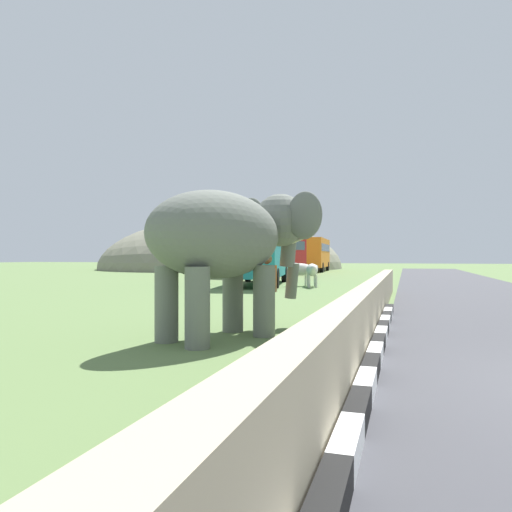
{
  "coord_description": "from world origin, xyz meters",
  "views": [
    {
      "loc": [
        -6.31,
        2.86,
        1.59
      ],
      "look_at": [
        2.77,
        5.72,
        1.6
      ],
      "focal_mm": 33.32,
      "sensor_mm": 36.0,
      "label": 1
    }
  ],
  "objects_px": {
    "elephant": "(231,238)",
    "cow_mid": "(301,270)",
    "bus_teal": "(260,248)",
    "bus_red": "(267,251)",
    "person_handler": "(267,287)",
    "bus_orange": "(314,252)",
    "cow_near": "(312,270)"
  },
  "relations": [
    {
      "from": "bus_teal",
      "to": "person_handler",
      "type": "bearing_deg",
      "value": -162.5
    },
    {
      "from": "bus_red",
      "to": "bus_orange",
      "type": "height_order",
      "value": "same"
    },
    {
      "from": "bus_teal",
      "to": "cow_mid",
      "type": "xyz_separation_m",
      "value": [
        -0.67,
        -2.5,
        -1.21
      ]
    },
    {
      "from": "person_handler",
      "to": "bus_red",
      "type": "xyz_separation_m",
      "value": [
        26.86,
        7.82,
        1.16
      ]
    },
    {
      "from": "bus_teal",
      "to": "elephant",
      "type": "bearing_deg",
      "value": -164.92
    },
    {
      "from": "elephant",
      "to": "person_handler",
      "type": "distance_m",
      "value": 1.66
    },
    {
      "from": "bus_teal",
      "to": "bus_orange",
      "type": "bearing_deg",
      "value": 3.43
    },
    {
      "from": "elephant",
      "to": "person_handler",
      "type": "relative_size",
      "value": 2.42
    },
    {
      "from": "bus_orange",
      "to": "person_handler",
      "type": "bearing_deg",
      "value": -170.91
    },
    {
      "from": "cow_mid",
      "to": "elephant",
      "type": "bearing_deg",
      "value": -172.75
    },
    {
      "from": "elephant",
      "to": "cow_mid",
      "type": "xyz_separation_m",
      "value": [
        16.33,
        2.08,
        -1.08
      ]
    },
    {
      "from": "elephant",
      "to": "bus_red",
      "type": "relative_size",
      "value": 0.41
    },
    {
      "from": "elephant",
      "to": "cow_mid",
      "type": "height_order",
      "value": "elephant"
    },
    {
      "from": "person_handler",
      "to": "bus_teal",
      "type": "relative_size",
      "value": 0.17
    },
    {
      "from": "bus_teal",
      "to": "cow_mid",
      "type": "bearing_deg",
      "value": -104.95
    },
    {
      "from": "person_handler",
      "to": "cow_near",
      "type": "relative_size",
      "value": 0.86
    },
    {
      "from": "elephant",
      "to": "bus_red",
      "type": "distance_m",
      "value": 29.07
    },
    {
      "from": "person_handler",
      "to": "cow_mid",
      "type": "xyz_separation_m",
      "value": [
        15.09,
        2.46,
        -0.06
      ]
    },
    {
      "from": "person_handler",
      "to": "elephant",
      "type": "bearing_deg",
      "value": 162.66
    },
    {
      "from": "bus_teal",
      "to": "cow_near",
      "type": "height_order",
      "value": "bus_teal"
    },
    {
      "from": "elephant",
      "to": "bus_red",
      "type": "bearing_deg",
      "value": 14.81
    },
    {
      "from": "bus_red",
      "to": "cow_mid",
      "type": "height_order",
      "value": "bus_red"
    },
    {
      "from": "person_handler",
      "to": "bus_teal",
      "type": "distance_m",
      "value": 16.56
    },
    {
      "from": "elephant",
      "to": "bus_teal",
      "type": "height_order",
      "value": "bus_teal"
    },
    {
      "from": "person_handler",
      "to": "cow_near",
      "type": "height_order",
      "value": "person_handler"
    },
    {
      "from": "cow_near",
      "to": "cow_mid",
      "type": "relative_size",
      "value": 1.17
    },
    {
      "from": "bus_red",
      "to": "cow_near",
      "type": "height_order",
      "value": "bus_red"
    },
    {
      "from": "elephant",
      "to": "bus_orange",
      "type": "height_order",
      "value": "bus_orange"
    },
    {
      "from": "bus_orange",
      "to": "cow_near",
      "type": "distance_m",
      "value": 26.25
    },
    {
      "from": "bus_red",
      "to": "cow_near",
      "type": "xyz_separation_m",
      "value": [
        -12.45,
        -6.08,
        -1.21
      ]
    },
    {
      "from": "elephant",
      "to": "bus_orange",
      "type": "distance_m",
      "value": 41.89
    },
    {
      "from": "bus_red",
      "to": "elephant",
      "type": "bearing_deg",
      "value": -165.19
    }
  ]
}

